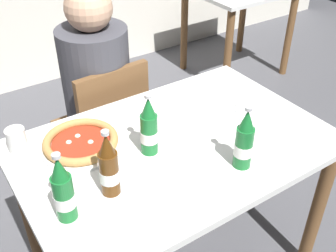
% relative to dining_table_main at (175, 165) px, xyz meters
% --- Properties ---
extents(dining_table_main, '(1.20, 0.80, 0.75)m').
position_rel_dining_table_main_xyz_m(dining_table_main, '(0.00, 0.00, 0.00)').
color(dining_table_main, silver).
rests_on(dining_table_main, ground_plane).
extents(chair_behind_table, '(0.42, 0.42, 0.85)m').
position_rel_dining_table_main_xyz_m(chair_behind_table, '(-0.02, 0.61, -0.15)').
color(chair_behind_table, brown).
rests_on(chair_behind_table, ground_plane).
extents(diner_seated, '(0.34, 0.34, 1.21)m').
position_rel_dining_table_main_xyz_m(diner_seated, '(-0.02, 0.66, -0.05)').
color(diner_seated, '#2D3342').
rests_on(diner_seated, ground_plane).
extents(dining_table_background, '(0.80, 0.70, 0.75)m').
position_rel_dining_table_main_xyz_m(dining_table_background, '(1.62, 1.41, -0.04)').
color(dining_table_background, silver).
rests_on(dining_table_background, ground_plane).
extents(pizza_margherita_near, '(0.31, 0.31, 0.04)m').
position_rel_dining_table_main_xyz_m(pizza_margherita_near, '(-0.31, 0.18, 0.14)').
color(pizza_margherita_near, white).
rests_on(pizza_margherita_near, dining_table_main).
extents(beer_bottle_left, '(0.07, 0.07, 0.25)m').
position_rel_dining_table_main_xyz_m(beer_bottle_left, '(-0.11, 0.01, 0.22)').
color(beer_bottle_left, '#196B2D').
rests_on(beer_bottle_left, dining_table_main).
extents(beer_bottle_center, '(0.07, 0.07, 0.25)m').
position_rel_dining_table_main_xyz_m(beer_bottle_center, '(-0.49, -0.13, 0.22)').
color(beer_bottle_center, '#196B2D').
rests_on(beer_bottle_center, dining_table_main).
extents(beer_bottle_right, '(0.07, 0.07, 0.25)m').
position_rel_dining_table_main_xyz_m(beer_bottle_right, '(-0.33, -0.10, 0.22)').
color(beer_bottle_right, '#512D0F').
rests_on(beer_bottle_right, dining_table_main).
extents(beer_bottle_extra, '(0.07, 0.07, 0.25)m').
position_rel_dining_table_main_xyz_m(beer_bottle_extra, '(0.12, -0.24, 0.22)').
color(beer_bottle_extra, '#196B2D').
rests_on(beer_bottle_extra, dining_table_main).
extents(napkin_with_cutlery, '(0.23, 0.23, 0.01)m').
position_rel_dining_table_main_xyz_m(napkin_with_cutlery, '(0.34, -0.02, 0.12)').
color(napkin_with_cutlery, white).
rests_on(napkin_with_cutlery, dining_table_main).
extents(paper_cup, '(0.07, 0.07, 0.09)m').
position_rel_dining_table_main_xyz_m(paper_cup, '(-0.52, 0.29, 0.16)').
color(paper_cup, white).
rests_on(paper_cup, dining_table_main).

